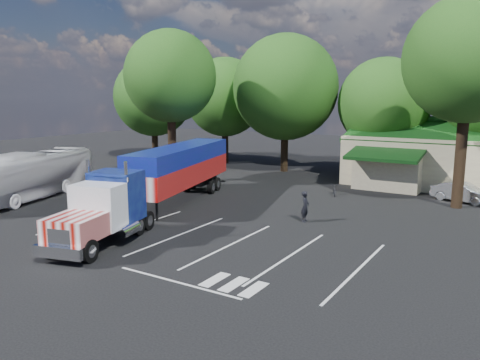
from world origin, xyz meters
The scene contains 12 objects.
ground centered at (0.00, 0.00, 0.00)m, with size 120.00×120.00×0.00m, color black.
tree_row_a centered at (-22.00, 16.50, 7.16)m, with size 9.00×9.00×11.68m.
tree_row_b centered at (-13.00, 17.80, 7.13)m, with size 8.40×8.40×11.35m.
tree_row_c centered at (-5.00, 16.20, 8.04)m, with size 10.00×10.00×13.05m.
tree_row_d centered at (4.00, 17.50, 6.58)m, with size 8.00×8.00×10.60m.
tree_near_left centered at (-10.50, 6.00, 8.81)m, with size 7.60×7.60×12.65m.
tree_near_right centered at (11.50, 8.50, 9.46)m, with size 8.00×8.00×13.50m.
semi_truck centered at (-4.22, -2.18, 2.30)m, with size 7.40×19.34×4.07m.
woman centered at (4.50, 0.00, 0.90)m, with size 0.66×0.43×1.80m, color black.
bicycle centered at (3.28, 8.00, 0.46)m, with size 0.61×1.75×0.92m, color black.
tour_bus centered at (-14.82, -4.53, 1.65)m, with size 2.78×11.87×3.31m, color silver.
silver_sedan centered at (11.60, 10.50, 0.67)m, with size 1.43×4.09×1.35m, color #B5B9BE.
Camera 1 is at (15.29, -24.41, 7.18)m, focal length 35.00 mm.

